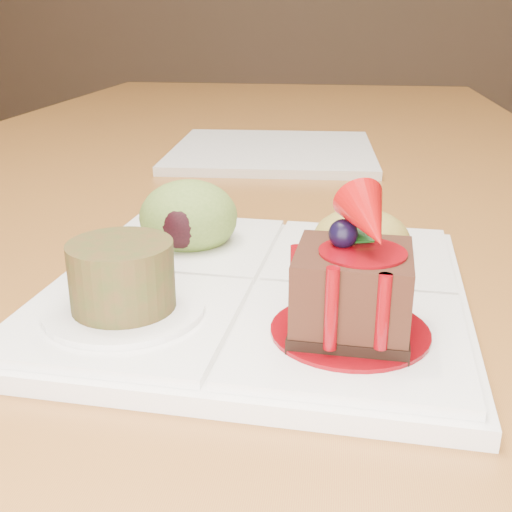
# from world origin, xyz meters

# --- Properties ---
(ground) EXTENTS (6.00, 6.00, 0.00)m
(ground) POSITION_xyz_m (0.00, 0.00, 0.00)
(ground) COLOR brown
(dining_table) EXTENTS (1.00, 1.80, 0.75)m
(dining_table) POSITION_xyz_m (0.00, 0.00, 0.68)
(dining_table) COLOR #8C5F24
(dining_table) RESTS_ON ground
(sampler_plate) EXTENTS (0.31, 0.31, 0.11)m
(sampler_plate) POSITION_xyz_m (0.10, -0.62, 0.77)
(sampler_plate) COLOR white
(sampler_plate) RESTS_ON dining_table
(second_plate) EXTENTS (0.30, 0.30, 0.01)m
(second_plate) POSITION_xyz_m (0.05, -0.11, 0.76)
(second_plate) COLOR white
(second_plate) RESTS_ON dining_table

